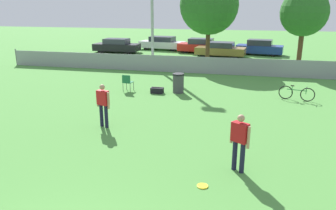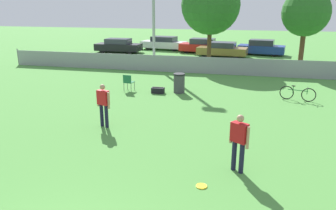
{
  "view_description": "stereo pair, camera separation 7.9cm",
  "coord_description": "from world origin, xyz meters",
  "views": [
    {
      "loc": [
        2.8,
        -3.15,
        4.25
      ],
      "look_at": [
        0.35,
        7.14,
        1.05
      ],
      "focal_mm": 35.0,
      "sensor_mm": 36.0,
      "label": 1
    },
    {
      "loc": [
        2.87,
        -3.13,
        4.25
      ],
      "look_at": [
        0.35,
        7.14,
        1.05
      ],
      "focal_mm": 35.0,
      "sensor_mm": 36.0,
      "label": 2
    }
  ],
  "objects": [
    {
      "name": "player_thrower_red",
      "position": [
        -2.09,
        7.28,
        0.93
      ],
      "size": [
        0.57,
        0.36,
        1.6
      ],
      "rotation": [
        0.0,
        0.0,
        -0.36
      ],
      "color": "#191933",
      "rests_on": "ground_plane"
    },
    {
      "name": "fence_backline",
      "position": [
        0.0,
        18.0,
        0.55
      ],
      "size": [
        27.9,
        0.07,
        1.21
      ],
      "color": "gray",
      "rests_on": "ground_plane"
    },
    {
      "name": "frisbee_disc",
      "position": [
        1.98,
        3.97,
        0.01
      ],
      "size": [
        0.28,
        0.28,
        0.03
      ],
      "color": "yellow",
      "rests_on": "ground_plane"
    },
    {
      "name": "gear_bag_sideline",
      "position": [
        -1.48,
        12.42,
        0.14
      ],
      "size": [
        0.63,
        0.35,
        0.31
      ],
      "color": "black",
      "rests_on": "ground_plane"
    },
    {
      "name": "player_defender_red",
      "position": [
        2.79,
        4.99,
        0.93
      ],
      "size": [
        0.52,
        0.43,
        1.6
      ],
      "rotation": [
        0.0,
        0.0,
        -0.58
      ],
      "color": "#191933",
      "rests_on": "ground_plane"
    },
    {
      "name": "folding_chair_sideline",
      "position": [
        -3.08,
        12.46,
        0.52
      ],
      "size": [
        0.5,
        0.5,
        0.87
      ],
      "rotation": [
        0.0,
        0.0,
        3.04
      ],
      "color": "#333338",
      "rests_on": "ground_plane"
    },
    {
      "name": "parked_car_blue",
      "position": [
        3.96,
        27.81,
        0.66
      ],
      "size": [
        4.24,
        2.23,
        1.36
      ],
      "rotation": [
        0.0,
        0.0,
        -0.15
      ],
      "color": "black",
      "rests_on": "ground_plane"
    },
    {
      "name": "parked_car_white",
      "position": [
        -5.5,
        29.25,
        0.66
      ],
      "size": [
        4.77,
        2.36,
        1.33
      ],
      "rotation": [
        0.0,
        0.0,
        -0.14
      ],
      "color": "black",
      "rests_on": "ground_plane"
    },
    {
      "name": "tree_near_pole",
      "position": [
        -0.06,
        21.82,
        4.32
      ],
      "size": [
        4.3,
        4.3,
        6.48
      ],
      "color": "#4C331E",
      "rests_on": "ground_plane"
    },
    {
      "name": "parked_car_tan",
      "position": [
        0.62,
        25.79,
        0.64
      ],
      "size": [
        4.39,
        2.24,
        1.27
      ],
      "rotation": [
        0.0,
        0.0,
        -0.1
      ],
      "color": "black",
      "rests_on": "ground_plane"
    },
    {
      "name": "bicycle_sideline",
      "position": [
        5.23,
        12.67,
        0.34
      ],
      "size": [
        1.58,
        0.52,
        0.7
      ],
      "rotation": [
        0.0,
        0.0,
        -0.23
      ],
      "color": "black",
      "rests_on": "ground_plane"
    },
    {
      "name": "tree_far_right",
      "position": [
        6.3,
        20.3,
        3.84
      ],
      "size": [
        3.06,
        3.06,
        5.39
      ],
      "color": "#4C331E",
      "rests_on": "ground_plane"
    },
    {
      "name": "parked_car_red",
      "position": [
        -1.4,
        27.88,
        0.65
      ],
      "size": [
        4.35,
        2.0,
        1.34
      ],
      "rotation": [
        0.0,
        0.0,
        -0.08
      ],
      "color": "black",
      "rests_on": "ground_plane"
    },
    {
      "name": "parked_car_dark",
      "position": [
        -9.18,
        26.19,
        0.65
      ],
      "size": [
        4.3,
        1.73,
        1.32
      ],
      "rotation": [
        0.0,
        0.0,
        -0.01
      ],
      "color": "black",
      "rests_on": "ground_plane"
    },
    {
      "name": "trash_bin",
      "position": [
        -0.45,
        12.78,
        0.5
      ],
      "size": [
        0.59,
        0.59,
        0.99
      ],
      "color": "#3F3F44",
      "rests_on": "ground_plane"
    }
  ]
}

